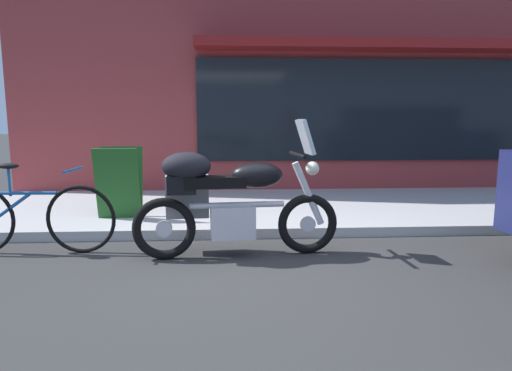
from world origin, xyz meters
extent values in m
plane|color=#333333|center=(0.00, 0.00, 0.00)|extent=(80.00, 80.00, 0.00)
torus|color=black|center=(0.65, 0.61, 0.31)|extent=(0.63, 0.14, 0.63)
cylinder|color=silver|center=(0.65, 0.61, 0.31)|extent=(0.16, 0.07, 0.16)
torus|color=black|center=(-0.81, 0.49, 0.31)|extent=(0.63, 0.14, 0.63)
cylinder|color=silver|center=(-0.81, 0.49, 0.31)|extent=(0.16, 0.07, 0.16)
cube|color=silver|center=(-0.13, 0.55, 0.36)|extent=(0.46, 0.34, 0.32)
cylinder|color=silver|center=(-0.08, 0.55, 0.53)|extent=(0.95, 0.14, 0.06)
ellipsoid|color=black|center=(0.12, 0.57, 0.83)|extent=(0.54, 0.32, 0.26)
cube|color=black|center=(-0.30, 0.53, 0.77)|extent=(0.62, 0.29, 0.11)
cube|color=black|center=(-0.63, 0.50, 0.75)|extent=(0.30, 0.24, 0.18)
cylinder|color=silver|center=(0.65, 0.61, 0.63)|extent=(0.35, 0.10, 0.67)
cylinder|color=black|center=(0.53, 0.60, 1.03)|extent=(0.09, 0.62, 0.04)
cube|color=silver|center=(0.61, 0.61, 1.21)|extent=(0.18, 0.33, 0.35)
sphere|color=#EAEACC|center=(0.69, 0.61, 0.89)|extent=(0.14, 0.14, 0.14)
cube|color=#A0A0A0|center=(-0.60, 0.75, 0.59)|extent=(0.46, 0.24, 0.44)
cube|color=black|center=(-0.60, 0.86, 0.59)|extent=(0.37, 0.05, 0.03)
ellipsoid|color=black|center=(-0.58, 0.51, 0.93)|extent=(0.51, 0.36, 0.28)
torus|color=black|center=(-1.70, 0.75, 0.36)|extent=(0.72, 0.06, 0.72)
cylinder|color=#1E5999|center=(-2.21, 0.77, 0.64)|extent=(0.57, 0.05, 0.04)
cylinder|color=#1E5999|center=(-2.42, 0.77, 0.48)|extent=(0.44, 0.05, 0.33)
cylinder|color=#1E5999|center=(-2.40, 0.77, 0.76)|extent=(0.03, 0.03, 0.30)
ellipsoid|color=black|center=(-2.40, 0.77, 0.92)|extent=(0.22, 0.11, 0.06)
cylinder|color=#1E5999|center=(-1.75, 0.75, 0.88)|extent=(0.04, 0.48, 0.03)
cube|color=#1E511E|center=(-1.59, 1.81, 0.58)|extent=(0.55, 0.19, 0.91)
cube|color=#1E511E|center=(-1.59, 2.03, 0.58)|extent=(0.55, 0.19, 0.91)
camera|label=1|loc=(-0.14, -3.82, 1.39)|focal=30.95mm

